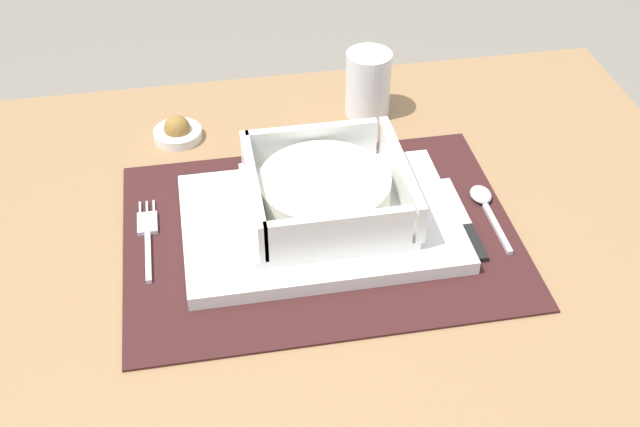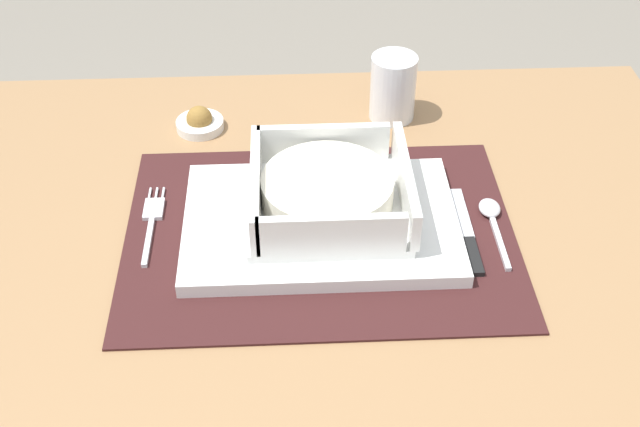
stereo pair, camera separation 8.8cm
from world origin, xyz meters
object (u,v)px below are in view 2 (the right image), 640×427
object	(u,v)px
fork	(152,219)
butter_knife	(468,235)
porridge_bowl	(331,193)
drinking_glass	(393,91)
dining_table	(327,302)
spoon	(492,215)
condiment_saucer	(200,122)

from	to	relation	value
fork	butter_knife	world-z (taller)	butter_knife
porridge_bowl	fork	distance (m)	0.20
butter_knife	drinking_glass	size ratio (longest dim) A/B	1.64
porridge_bowl	fork	world-z (taller)	porridge_bowl
dining_table	butter_knife	bearing A→B (deg)	-11.19
dining_table	fork	world-z (taller)	fork
spoon	drinking_glass	xyz separation A→B (m)	(-0.09, 0.22, 0.03)
dining_table	porridge_bowl	world-z (taller)	porridge_bowl
porridge_bowl	spoon	bearing A→B (deg)	-2.15
butter_knife	spoon	bearing A→B (deg)	44.31
dining_table	drinking_glass	size ratio (longest dim) A/B	10.55
fork	drinking_glass	xyz separation A→B (m)	(0.29, 0.20, 0.03)
fork	butter_knife	xyz separation A→B (m)	(0.35, -0.05, 0.00)
drinking_glass	fork	bearing A→B (deg)	-145.00
dining_table	butter_knife	world-z (taller)	butter_knife
spoon	condiment_saucer	distance (m)	0.39
dining_table	spoon	world-z (taller)	spoon
butter_knife	drinking_glass	xyz separation A→B (m)	(-0.05, 0.25, 0.03)
butter_knife	fork	bearing A→B (deg)	173.29
butter_knife	porridge_bowl	bearing A→B (deg)	166.55
spoon	drinking_glass	world-z (taller)	drinking_glass
drinking_glass	porridge_bowl	bearing A→B (deg)	-113.57
condiment_saucer	spoon	bearing A→B (deg)	-30.81
fork	condiment_saucer	distance (m)	0.19
fork	condiment_saucer	size ratio (longest dim) A/B	2.18
fork	porridge_bowl	bearing A→B (deg)	-3.90
fork	drinking_glass	distance (m)	0.36
spoon	drinking_glass	size ratio (longest dim) A/B	1.31
porridge_bowl	drinking_glass	world-z (taller)	drinking_glass
fork	butter_knife	distance (m)	0.35
fork	spoon	size ratio (longest dim) A/B	1.16
dining_table	condiment_saucer	size ratio (longest dim) A/B	15.01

